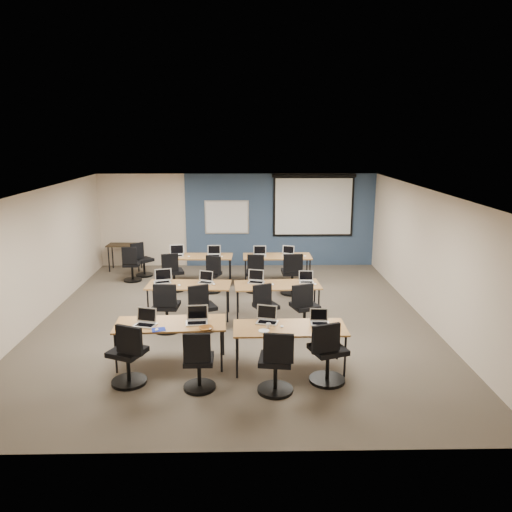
{
  "coord_description": "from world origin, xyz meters",
  "views": [
    {
      "loc": [
        0.26,
        -9.87,
        3.79
      ],
      "look_at": [
        0.46,
        0.4,
        1.28
      ],
      "focal_mm": 35.0,
      "sensor_mm": 36.0,
      "label": 1
    }
  ],
  "objects_px": {
    "spare_chair_a": "(142,262)",
    "task_chair_3": "(327,357)",
    "laptop_1": "(197,319)",
    "laptop_2": "(267,318)",
    "laptop_7": "(306,280)",
    "laptop_11": "(289,253)",
    "task_chair_4": "(166,311)",
    "task_chair_8": "(173,275)",
    "task_chair_6": "(265,310)",
    "utility_table": "(125,247)",
    "laptop_9": "(214,253)",
    "task_chair_5": "(203,311)",
    "task_chair_10": "(255,276)",
    "training_table_front_left": "(171,326)",
    "training_table_mid_right": "(277,286)",
    "training_table_mid_left": "(189,286)",
    "spare_chair_b": "(132,267)",
    "projector_screen": "(313,202)",
    "laptop_10": "(260,253)",
    "laptop_4": "(163,279)",
    "task_chair_11": "(292,277)",
    "laptop_8": "(177,253)",
    "laptop_0": "(146,321)",
    "training_table_front_right": "(290,330)",
    "task_chair_2": "(276,367)",
    "task_chair_1": "(199,366)",
    "training_table_back_left": "(199,258)",
    "laptop_6": "(256,279)",
    "task_chair_0": "(128,359)",
    "task_chair_9": "(212,277)",
    "training_table_back_right": "(277,258)",
    "whiteboard": "(227,217)",
    "task_chair_7": "(304,311)"
  },
  "relations": [
    {
      "from": "spare_chair_a",
      "to": "task_chair_3",
      "type": "bearing_deg",
      "value": -101.7
    },
    {
      "from": "training_table_mid_left",
      "to": "task_chair_0",
      "type": "height_order",
      "value": "task_chair_0"
    },
    {
      "from": "laptop_8",
      "to": "task_chair_10",
      "type": "distance_m",
      "value": 2.22
    },
    {
      "from": "training_table_mid_left",
      "to": "spare_chair_b",
      "type": "relative_size",
      "value": 1.82
    },
    {
      "from": "laptop_1",
      "to": "laptop_2",
      "type": "xyz_separation_m",
      "value": [
        1.17,
        0.0,
        -0.0
      ]
    },
    {
      "from": "task_chair_2",
      "to": "laptop_7",
      "type": "bearing_deg",
      "value": 83.52
    },
    {
      "from": "training_table_front_right",
      "to": "task_chair_2",
      "type": "relative_size",
      "value": 1.8
    },
    {
      "from": "task_chair_3",
      "to": "laptop_6",
      "type": "distance_m",
      "value": 3.26
    },
    {
      "from": "task_chair_11",
      "to": "training_table_back_left",
      "type": "bearing_deg",
      "value": 155.34
    },
    {
      "from": "task_chair_0",
      "to": "task_chair_2",
      "type": "relative_size",
      "value": 1.01
    },
    {
      "from": "spare_chair_b",
      "to": "laptop_9",
      "type": "bearing_deg",
      "value": -5.22
    },
    {
      "from": "task_chair_2",
      "to": "laptop_9",
      "type": "height_order",
      "value": "task_chair_2"
    },
    {
      "from": "task_chair_5",
      "to": "laptop_2",
      "type": "bearing_deg",
      "value": -73.44
    },
    {
      "from": "task_chair_3",
      "to": "laptop_10",
      "type": "height_order",
      "value": "task_chair_3"
    },
    {
      "from": "training_table_front_left",
      "to": "spare_chair_b",
      "type": "distance_m",
      "value": 5.21
    },
    {
      "from": "training_table_back_left",
      "to": "spare_chair_b",
      "type": "bearing_deg",
      "value": 175.54
    },
    {
      "from": "task_chair_8",
      "to": "task_chair_0",
      "type": "bearing_deg",
      "value": -107.16
    },
    {
      "from": "training_table_mid_left",
      "to": "task_chair_4",
      "type": "bearing_deg",
      "value": -111.36
    },
    {
      "from": "training_table_front_right",
      "to": "task_chair_4",
      "type": "bearing_deg",
      "value": 143.55
    },
    {
      "from": "task_chair_9",
      "to": "laptop_11",
      "type": "relative_size",
      "value": 3.07
    },
    {
      "from": "projector_screen",
      "to": "task_chair_8",
      "type": "distance_m",
      "value": 4.7
    },
    {
      "from": "task_chair_10",
      "to": "training_table_front_left",
      "type": "bearing_deg",
      "value": -107.53
    },
    {
      "from": "laptop_4",
      "to": "laptop_10",
      "type": "xyz_separation_m",
      "value": [
        2.13,
        2.33,
        -0.0
      ]
    },
    {
      "from": "task_chair_6",
      "to": "utility_table",
      "type": "xyz_separation_m",
      "value": [
        -3.83,
        4.53,
        0.26
      ]
    },
    {
      "from": "training_table_mid_left",
      "to": "task_chair_6",
      "type": "xyz_separation_m",
      "value": [
        1.57,
        -0.68,
        -0.29
      ]
    },
    {
      "from": "utility_table",
      "to": "spare_chair_a",
      "type": "xyz_separation_m",
      "value": [
        0.62,
        -0.67,
        -0.27
      ]
    },
    {
      "from": "laptop_1",
      "to": "utility_table",
      "type": "bearing_deg",
      "value": 108.4
    },
    {
      "from": "task_chair_4",
      "to": "task_chair_8",
      "type": "height_order",
      "value": "task_chair_4"
    },
    {
      "from": "laptop_1",
      "to": "utility_table",
      "type": "xyz_separation_m",
      "value": [
        -2.64,
        6.04,
        -0.14
      ]
    },
    {
      "from": "training_table_front_right",
      "to": "spare_chair_a",
      "type": "distance_m",
      "value": 6.64
    },
    {
      "from": "task_chair_5",
      "to": "task_chair_1",
      "type": "bearing_deg",
      "value": -110.34
    },
    {
      "from": "task_chair_1",
      "to": "laptop_2",
      "type": "bearing_deg",
      "value": 40.72
    },
    {
      "from": "laptop_7",
      "to": "spare_chair_a",
      "type": "distance_m",
      "value": 5.15
    },
    {
      "from": "task_chair_4",
      "to": "task_chair_7",
      "type": "xyz_separation_m",
      "value": [
        2.69,
        -0.05,
        -0.0
      ]
    },
    {
      "from": "laptop_4",
      "to": "laptop_10",
      "type": "relative_size",
      "value": 1.07
    },
    {
      "from": "task_chair_0",
      "to": "task_chair_9",
      "type": "distance_m",
      "value": 4.74
    },
    {
      "from": "training_table_front_right",
      "to": "task_chair_2",
      "type": "height_order",
      "value": "task_chair_2"
    },
    {
      "from": "laptop_7",
      "to": "laptop_11",
      "type": "distance_m",
      "value": 2.45
    },
    {
      "from": "task_chair_0",
      "to": "task_chair_9",
      "type": "xyz_separation_m",
      "value": [
        0.97,
        4.64,
        -0.03
      ]
    },
    {
      "from": "task_chair_5",
      "to": "task_chair_11",
      "type": "relative_size",
      "value": 0.94
    },
    {
      "from": "training_table_back_right",
      "to": "laptop_8",
      "type": "distance_m",
      "value": 2.61
    },
    {
      "from": "training_table_front_right",
      "to": "laptop_6",
      "type": "xyz_separation_m",
      "value": [
        -0.5,
        2.55,
        0.11
      ]
    },
    {
      "from": "training_table_mid_right",
      "to": "spare_chair_a",
      "type": "bearing_deg",
      "value": 133.57
    },
    {
      "from": "laptop_2",
      "to": "laptop_10",
      "type": "height_order",
      "value": "laptop_2"
    },
    {
      "from": "training_table_front_right",
      "to": "task_chair_3",
      "type": "height_order",
      "value": "task_chair_3"
    },
    {
      "from": "training_table_front_right",
      "to": "projector_screen",
      "type": "bearing_deg",
      "value": 78.66
    },
    {
      "from": "laptop_0",
      "to": "task_chair_11",
      "type": "bearing_deg",
      "value": 69.38
    },
    {
      "from": "utility_table",
      "to": "laptop_9",
      "type": "bearing_deg",
      "value": -24.55
    },
    {
      "from": "laptop_8",
      "to": "laptop_2",
      "type": "bearing_deg",
      "value": -73.49
    },
    {
      "from": "whiteboard",
      "to": "task_chair_3",
      "type": "distance_m",
      "value": 7.5
    }
  ]
}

